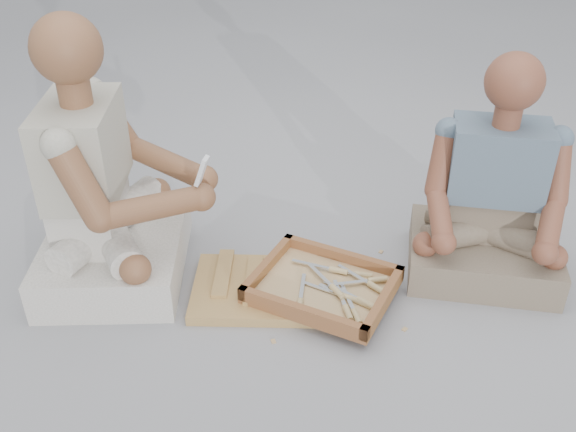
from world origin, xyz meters
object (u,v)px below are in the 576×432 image
(carved_panel, at_px, (270,289))
(craftsman, at_px, (105,195))
(companion, at_px, (491,206))
(tool_tray, at_px, (323,287))

(carved_panel, xyz_separation_m, craftsman, (-0.62, -0.07, 0.32))
(carved_panel, height_order, companion, companion)
(craftsman, bearing_deg, companion, 88.80)
(tool_tray, xyz_separation_m, craftsman, (-0.81, -0.10, 0.28))
(carved_panel, height_order, tool_tray, tool_tray)
(tool_tray, distance_m, craftsman, 0.86)
(tool_tray, xyz_separation_m, companion, (0.52, 0.40, 0.23))
(craftsman, xyz_separation_m, companion, (1.33, 0.50, -0.05))
(craftsman, distance_m, companion, 1.42)
(carved_panel, height_order, craftsman, craftsman)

